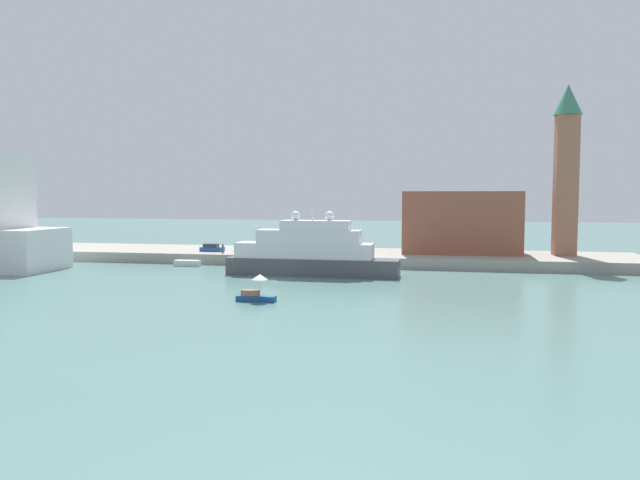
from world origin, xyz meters
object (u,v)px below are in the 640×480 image
object	(u,v)px
work_barge	(187,263)
harbor_building	(461,222)
small_motorboat	(256,291)
mooring_bollard	(341,254)
large_yacht	(310,253)
bell_tower	(566,163)
parked_car	(212,248)
person_figure	(223,249)

from	to	relation	value
work_barge	harbor_building	xyz separation A→B (m)	(43.89, 14.21, 6.49)
small_motorboat	mooring_bollard	xyz separation A→B (m)	(3.66, 33.24, 0.99)
large_yacht	work_barge	size ratio (longest dim) A/B	5.90
work_barge	mooring_bollard	size ratio (longest dim) A/B	5.49
bell_tower	parked_car	distance (m)	61.20
mooring_bollard	harbor_building	bearing A→B (deg)	28.88
small_motorboat	person_figure	size ratio (longest dim) A/B	2.53
bell_tower	person_figure	xyz separation A→B (m)	(-56.07, -8.38, -14.28)
small_motorboat	large_yacht	bearing A→B (deg)	87.68
large_yacht	harbor_building	distance (m)	30.71
large_yacht	person_figure	world-z (taller)	large_yacht
large_yacht	small_motorboat	distance (m)	22.44
small_motorboat	harbor_building	world-z (taller)	harbor_building
parked_car	person_figure	size ratio (longest dim) A/B	2.41
harbor_building	work_barge	bearing A→B (deg)	-162.06
work_barge	person_figure	size ratio (longest dim) A/B	2.47
person_figure	mooring_bollard	world-z (taller)	person_figure
large_yacht	parked_car	bearing A→B (deg)	144.56
bell_tower	parked_car	world-z (taller)	bell_tower
small_motorboat	mooring_bollard	size ratio (longest dim) A/B	5.61
harbor_building	mooring_bollard	xyz separation A→B (m)	(-18.97, -10.47, -4.86)
small_motorboat	person_figure	bearing A→B (deg)	116.25
work_barge	small_motorboat	bearing A→B (deg)	-54.22
harbor_building	parked_car	size ratio (longest dim) A/B	4.73
person_figure	mooring_bollard	xyz separation A→B (m)	(20.63, -1.18, -0.41)
large_yacht	person_figure	distance (m)	21.60
mooring_bollard	parked_car	bearing A→B (deg)	170.36
small_motorboat	work_barge	size ratio (longest dim) A/B	1.02
work_barge	mooring_bollard	distance (m)	25.25
work_barge	parked_car	xyz separation A→B (m)	(1.15, 7.78, 1.82)
harbor_building	parked_car	distance (m)	43.47
bell_tower	person_figure	size ratio (longest dim) A/B	16.21
person_figure	small_motorboat	bearing A→B (deg)	-63.75
harbor_building	bell_tower	bearing A→B (deg)	-3.12
harbor_building	person_figure	world-z (taller)	harbor_building
harbor_building	mooring_bollard	bearing A→B (deg)	-151.12
small_motorboat	person_figure	world-z (taller)	person_figure
person_figure	parked_car	bearing A→B (deg)	137.65
large_yacht	bell_tower	bearing A→B (deg)	28.21
work_barge	parked_car	bearing A→B (deg)	81.58
parked_car	mooring_bollard	bearing A→B (deg)	-9.64
bell_tower	mooring_bollard	xyz separation A→B (m)	(-35.44, -9.57, -14.68)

